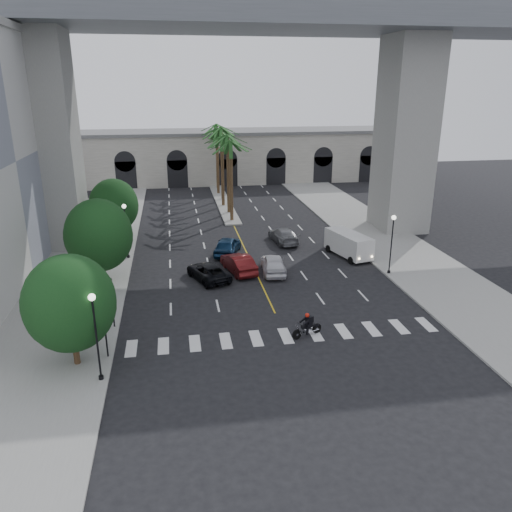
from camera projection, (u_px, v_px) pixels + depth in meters
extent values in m
plane|color=black|center=(281.00, 326.00, 34.45)|extent=(140.00, 140.00, 0.00)
cube|color=gray|center=(88.00, 264.00, 46.05)|extent=(8.00, 100.00, 0.15)
cube|color=gray|center=(394.00, 247.00, 50.77)|extent=(8.00, 100.00, 0.15)
cube|color=gray|center=(223.00, 202.00, 69.84)|extent=(2.00, 24.00, 0.20)
cube|color=beige|center=(212.00, 158.00, 84.41)|extent=(70.00, 10.00, 8.00)
cube|color=slate|center=(212.00, 132.00, 83.02)|extent=(71.00, 10.50, 0.50)
cube|color=gray|center=(405.00, 136.00, 54.47)|extent=(5.00, 6.00, 20.80)
cube|color=gray|center=(50.00, 143.00, 48.66)|extent=(5.00, 6.00, 20.80)
cube|color=slate|center=(287.00, 17.00, 48.56)|extent=(75.00, 13.00, 2.50)
cylinder|color=#47331E|center=(231.00, 183.00, 59.00)|extent=(0.40, 0.40, 9.50)
cylinder|color=#47331E|center=(228.00, 176.00, 62.69)|extent=(0.40, 0.40, 9.80)
cylinder|color=#47331E|center=(223.00, 172.00, 66.46)|extent=(0.40, 0.40, 9.30)
cylinder|color=#47331E|center=(222.00, 165.00, 70.11)|extent=(0.40, 0.40, 10.10)
cylinder|color=#47331E|center=(218.00, 162.00, 73.88)|extent=(0.40, 0.40, 9.60)
cylinder|color=#47331E|center=(217.00, 158.00, 77.60)|extent=(0.40, 0.40, 9.90)
cylinder|color=#382616|center=(76.00, 348.00, 29.24)|extent=(0.36, 0.36, 2.34)
ellipsoid|color=black|center=(70.00, 303.00, 28.30)|extent=(5.20, 5.20, 5.72)
cylinder|color=#382616|center=(102.00, 270.00, 41.33)|extent=(0.36, 0.36, 2.45)
ellipsoid|color=black|center=(99.00, 235.00, 40.36)|extent=(5.44, 5.44, 5.98)
cylinder|color=#382616|center=(116.00, 231.00, 52.55)|extent=(0.36, 0.36, 2.27)
ellipsoid|color=black|center=(114.00, 205.00, 51.64)|extent=(5.04, 5.04, 5.54)
cylinder|color=black|center=(101.00, 379.00, 27.95)|extent=(0.28, 0.28, 0.36)
cylinder|color=black|center=(97.00, 340.00, 27.16)|extent=(0.11, 0.11, 5.00)
sphere|color=white|center=(92.00, 297.00, 26.32)|extent=(0.40, 0.40, 0.40)
cylinder|color=black|center=(128.00, 257.00, 47.52)|extent=(0.28, 0.28, 0.36)
cylinder|color=black|center=(126.00, 233.00, 46.73)|extent=(0.11, 0.11, 5.00)
sphere|color=white|center=(124.00, 206.00, 45.89)|extent=(0.40, 0.40, 0.40)
cylinder|color=black|center=(389.00, 273.00, 43.64)|extent=(0.28, 0.28, 0.36)
cylinder|color=black|center=(391.00, 246.00, 42.85)|extent=(0.11, 0.11, 5.00)
sphere|color=white|center=(394.00, 218.00, 42.02)|extent=(0.40, 0.40, 0.40)
cylinder|color=black|center=(106.00, 333.00, 29.78)|extent=(0.10, 0.10, 3.50)
cube|color=black|center=(103.00, 310.00, 29.29)|extent=(0.25, 0.18, 0.80)
cylinder|color=black|center=(112.00, 305.00, 33.51)|extent=(0.10, 0.10, 3.50)
cube|color=black|center=(110.00, 284.00, 33.02)|extent=(0.25, 0.18, 0.80)
cylinder|color=black|center=(297.00, 334.00, 32.52)|extent=(0.68, 0.36, 0.68)
cylinder|color=black|center=(317.00, 328.00, 33.33)|extent=(0.68, 0.36, 0.68)
cube|color=silver|center=(308.00, 330.00, 32.92)|extent=(0.54, 0.47, 0.30)
cube|color=black|center=(306.00, 326.00, 32.74)|extent=(0.68, 0.47, 0.23)
cube|color=black|center=(312.00, 325.00, 33.01)|extent=(0.58, 0.45, 0.14)
cylinder|color=black|center=(300.00, 324.00, 32.43)|extent=(0.27, 0.59, 0.03)
cube|color=black|center=(309.00, 320.00, 32.73)|extent=(0.44, 0.51, 0.59)
cube|color=black|center=(311.00, 319.00, 32.81)|extent=(0.28, 0.38, 0.43)
sphere|color=red|center=(307.00, 315.00, 32.53)|extent=(0.30, 0.30, 0.30)
imported|color=silver|center=(273.00, 264.00, 43.85)|extent=(2.42, 5.11, 1.69)
imported|color=#551112|center=(238.00, 263.00, 44.02)|extent=(2.88, 5.33, 1.67)
imported|color=black|center=(208.00, 272.00, 42.39)|extent=(4.03, 5.60, 1.42)
imported|color=slate|center=(284.00, 235.00, 52.35)|extent=(2.67, 5.47, 1.53)
imported|color=#102C4C|center=(227.00, 246.00, 48.71)|extent=(3.52, 5.44, 1.72)
cube|color=silver|center=(349.00, 243.00, 47.84)|extent=(3.38, 5.81, 2.03)
cube|color=black|center=(365.00, 249.00, 45.54)|extent=(1.88, 0.73, 0.86)
cylinder|color=black|center=(351.00, 260.00, 46.12)|extent=(0.46, 0.76, 0.71)
cylinder|color=black|center=(368.00, 258.00, 46.88)|extent=(0.46, 0.76, 0.71)
cylinder|color=black|center=(329.00, 249.00, 49.43)|extent=(0.46, 0.76, 0.71)
cylinder|color=black|center=(345.00, 246.00, 50.19)|extent=(0.46, 0.76, 0.71)
imported|color=black|center=(81.00, 290.00, 37.44)|extent=(0.75, 0.52, 1.97)
imported|color=black|center=(62.00, 300.00, 36.27)|extent=(0.96, 0.90, 1.58)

